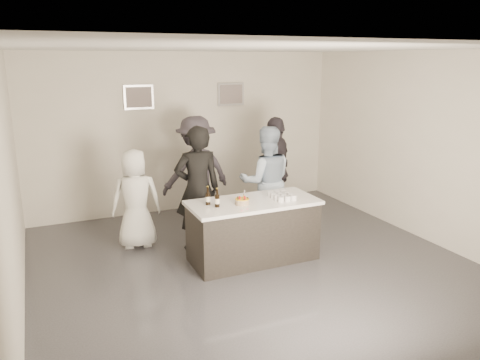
{
  "coord_description": "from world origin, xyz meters",
  "views": [
    {
      "loc": [
        -2.68,
        -5.55,
        2.87
      ],
      "look_at": [
        0.0,
        0.5,
        1.15
      ],
      "focal_mm": 35.0,
      "sensor_mm": 36.0,
      "label": 1
    }
  ],
  "objects_px": {
    "cake": "(242,202)",
    "person_guest_right": "(276,171)",
    "beer_bottle_b": "(217,198)",
    "beer_bottle_a": "(208,196)",
    "person_main_black": "(198,189)",
    "person_guest_left": "(136,199)",
    "person_main_blue": "(266,181)",
    "person_guest_back": "(196,171)",
    "bar_counter": "(253,230)"
  },
  "relations": [
    {
      "from": "cake",
      "to": "person_guest_right",
      "type": "relative_size",
      "value": 0.1
    },
    {
      "from": "cake",
      "to": "beer_bottle_b",
      "type": "distance_m",
      "value": 0.37
    },
    {
      "from": "beer_bottle_a",
      "to": "beer_bottle_b",
      "type": "xyz_separation_m",
      "value": [
        0.08,
        -0.14,
        0.0
      ]
    },
    {
      "from": "beer_bottle_b",
      "to": "person_main_black",
      "type": "bearing_deg",
      "value": 91.61
    },
    {
      "from": "cake",
      "to": "person_main_black",
      "type": "relative_size",
      "value": 0.1
    },
    {
      "from": "person_main_black",
      "to": "person_guest_left",
      "type": "xyz_separation_m",
      "value": [
        -0.84,
        0.48,
        -0.19
      ]
    },
    {
      "from": "beer_bottle_a",
      "to": "beer_bottle_b",
      "type": "distance_m",
      "value": 0.16
    },
    {
      "from": "beer_bottle_a",
      "to": "person_main_blue",
      "type": "xyz_separation_m",
      "value": [
        1.29,
        0.76,
        -0.12
      ]
    },
    {
      "from": "person_guest_left",
      "to": "person_guest_back",
      "type": "bearing_deg",
      "value": -143.53
    },
    {
      "from": "beer_bottle_b",
      "to": "person_main_blue",
      "type": "distance_m",
      "value": 1.52
    },
    {
      "from": "beer_bottle_b",
      "to": "beer_bottle_a",
      "type": "bearing_deg",
      "value": 120.19
    },
    {
      "from": "bar_counter",
      "to": "person_guest_left",
      "type": "bearing_deg",
      "value": 140.17
    },
    {
      "from": "person_main_blue",
      "to": "person_guest_right",
      "type": "relative_size",
      "value": 0.96
    },
    {
      "from": "cake",
      "to": "person_guest_back",
      "type": "relative_size",
      "value": 0.1
    },
    {
      "from": "beer_bottle_b",
      "to": "person_guest_left",
      "type": "relative_size",
      "value": 0.17
    },
    {
      "from": "beer_bottle_b",
      "to": "person_guest_back",
      "type": "relative_size",
      "value": 0.14
    },
    {
      "from": "person_main_black",
      "to": "person_guest_back",
      "type": "height_order",
      "value": "person_main_black"
    },
    {
      "from": "beer_bottle_b",
      "to": "person_guest_back",
      "type": "xyz_separation_m",
      "value": [
        0.33,
        1.87,
        -0.07
      ]
    },
    {
      "from": "beer_bottle_b",
      "to": "person_guest_right",
      "type": "relative_size",
      "value": 0.14
    },
    {
      "from": "person_main_black",
      "to": "beer_bottle_a",
      "type": "bearing_deg",
      "value": 89.62
    },
    {
      "from": "cake",
      "to": "person_main_blue",
      "type": "height_order",
      "value": "person_main_blue"
    },
    {
      "from": "person_guest_left",
      "to": "person_main_blue",
      "type": "bearing_deg",
      "value": 179.7
    },
    {
      "from": "person_main_blue",
      "to": "person_guest_back",
      "type": "distance_m",
      "value": 1.3
    },
    {
      "from": "bar_counter",
      "to": "beer_bottle_a",
      "type": "relative_size",
      "value": 7.15
    },
    {
      "from": "cake",
      "to": "beer_bottle_a",
      "type": "xyz_separation_m",
      "value": [
        -0.44,
        0.17,
        0.09
      ]
    },
    {
      "from": "bar_counter",
      "to": "person_main_blue",
      "type": "relative_size",
      "value": 1.02
    },
    {
      "from": "cake",
      "to": "person_main_blue",
      "type": "distance_m",
      "value": 1.26
    },
    {
      "from": "bar_counter",
      "to": "person_main_black",
      "type": "relative_size",
      "value": 0.97
    },
    {
      "from": "beer_bottle_a",
      "to": "person_guest_back",
      "type": "xyz_separation_m",
      "value": [
        0.42,
        1.73,
        -0.07
      ]
    },
    {
      "from": "beer_bottle_b",
      "to": "cake",
      "type": "bearing_deg",
      "value": -5.09
    },
    {
      "from": "person_guest_right",
      "to": "bar_counter",
      "type": "bearing_deg",
      "value": 7.42
    },
    {
      "from": "person_main_blue",
      "to": "bar_counter",
      "type": "bearing_deg",
      "value": 69.34
    },
    {
      "from": "person_guest_left",
      "to": "cake",
      "type": "bearing_deg",
      "value": 142.86
    },
    {
      "from": "person_guest_left",
      "to": "person_guest_back",
      "type": "relative_size",
      "value": 0.81
    },
    {
      "from": "cake",
      "to": "beer_bottle_a",
      "type": "height_order",
      "value": "beer_bottle_a"
    },
    {
      "from": "beer_bottle_a",
      "to": "person_main_blue",
      "type": "height_order",
      "value": "person_main_blue"
    },
    {
      "from": "person_main_black",
      "to": "person_guest_left",
      "type": "distance_m",
      "value": 0.99
    },
    {
      "from": "person_guest_right",
      "to": "person_main_blue",
      "type": "bearing_deg",
      "value": 4.12
    },
    {
      "from": "person_guest_back",
      "to": "person_guest_left",
      "type": "bearing_deg",
      "value": 18.5
    },
    {
      "from": "bar_counter",
      "to": "person_main_blue",
      "type": "distance_m",
      "value": 1.16
    },
    {
      "from": "bar_counter",
      "to": "person_guest_back",
      "type": "height_order",
      "value": "person_guest_back"
    },
    {
      "from": "bar_counter",
      "to": "person_guest_left",
      "type": "xyz_separation_m",
      "value": [
        -1.44,
        1.2,
        0.33
      ]
    },
    {
      "from": "person_main_black",
      "to": "cake",
      "type": "bearing_deg",
      "value": 120.8
    },
    {
      "from": "bar_counter",
      "to": "person_guest_right",
      "type": "bearing_deg",
      "value": 51.12
    },
    {
      "from": "bar_counter",
      "to": "person_guest_right",
      "type": "xyz_separation_m",
      "value": [
        1.07,
        1.33,
        0.5
      ]
    },
    {
      "from": "person_guest_left",
      "to": "person_main_black",
      "type": "bearing_deg",
      "value": 159.36
    },
    {
      "from": "person_main_black",
      "to": "person_guest_left",
      "type": "relative_size",
      "value": 1.24
    },
    {
      "from": "person_main_black",
      "to": "bar_counter",
      "type": "bearing_deg",
      "value": 134.9
    },
    {
      "from": "bar_counter",
      "to": "beer_bottle_b",
      "type": "height_order",
      "value": "beer_bottle_b"
    },
    {
      "from": "person_main_black",
      "to": "person_guest_left",
      "type": "height_order",
      "value": "person_main_black"
    }
  ]
}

